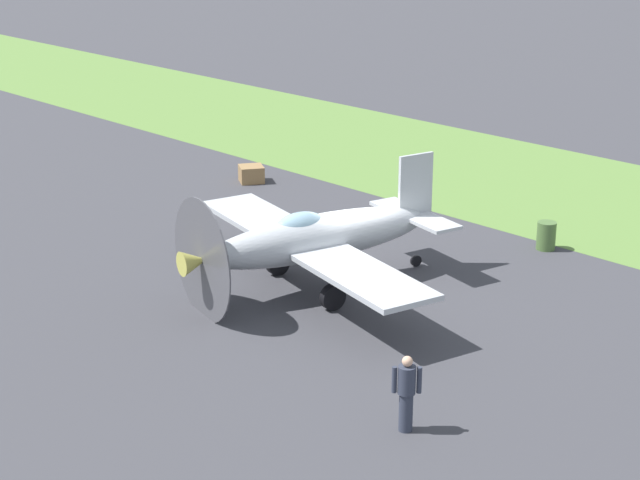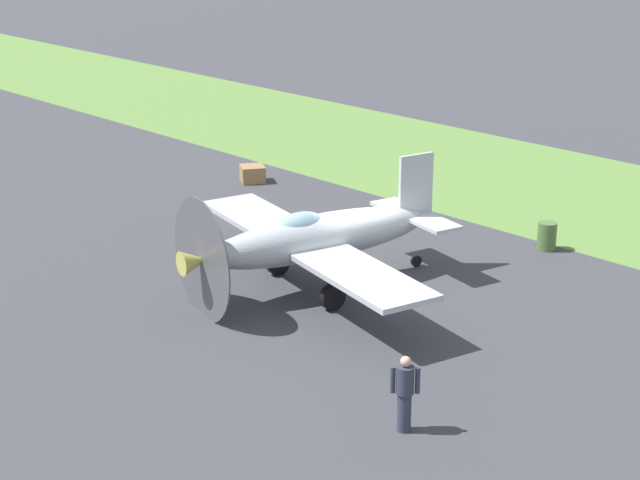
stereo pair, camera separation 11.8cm
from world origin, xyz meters
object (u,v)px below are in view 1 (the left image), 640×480
(fuel_drum, at_px, (546,236))
(ground_crew_chief, at_px, (406,392))
(airplane_lead, at_px, (315,238))
(supply_crate, at_px, (251,174))

(fuel_drum, bearing_deg, ground_crew_chief, 110.64)
(airplane_lead, xyz_separation_m, supply_crate, (9.76, -5.97, -1.22))
(airplane_lead, bearing_deg, supply_crate, -18.45)
(ground_crew_chief, relative_size, fuel_drum, 1.92)
(ground_crew_chief, xyz_separation_m, supply_crate, (16.89, -10.19, -0.59))
(ground_crew_chief, bearing_deg, fuel_drum, -112.85)
(airplane_lead, bearing_deg, fuel_drum, -96.44)
(ground_crew_chief, bearing_deg, airplane_lead, -74.08)
(ground_crew_chief, distance_m, supply_crate, 19.73)
(ground_crew_chief, bearing_deg, supply_crate, -74.59)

